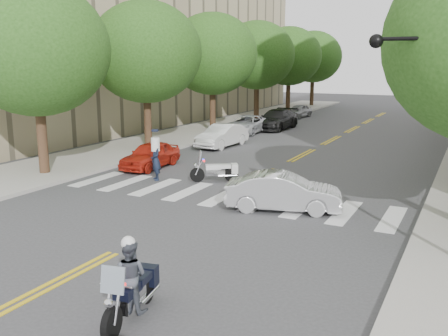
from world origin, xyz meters
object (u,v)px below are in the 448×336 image
Objects in this scene: motorcycle_police at (131,281)px; officer_standing at (156,160)px; convertible at (284,192)px; motorcycle_parked at (219,171)px.

motorcycle_police is 11.93m from officer_standing.
convertible is at bearing -102.21° from motorcycle_police.
motorcycle_parked is 4.83m from convertible.
convertible is (3.97, -2.76, 0.18)m from motorcycle_parked.
convertible is at bearing -158.96° from motorcycle_parked.
officer_standing is 6.72m from convertible.
motorcycle_police is 0.54× the size of convertible.
motorcycle_parked is at bearing 61.70° from officer_standing.
motorcycle_parked is 2.75m from officer_standing.
motorcycle_parked is (-3.85, 11.10, -0.31)m from motorcycle_police.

